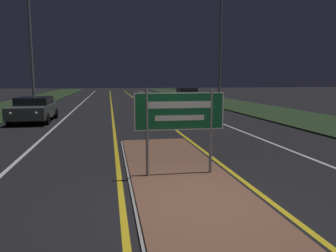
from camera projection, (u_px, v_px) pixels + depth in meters
ground_plane at (199, 206)px, 5.98m from camera, size 160.00×160.00×0.00m
median_island at (179, 176)px, 7.69m from camera, size 2.40×9.18×0.10m
verge_right at (245, 107)px, 27.13m from camera, size 5.00×100.00×0.08m
centre_line_yellow_left at (111, 104)px, 30.09m from camera, size 0.12×70.00×0.01m
centre_line_yellow_right at (141, 104)px, 30.58m from camera, size 0.12×70.00×0.01m
lane_line_white_left at (80, 105)px, 29.60m from camera, size 0.12×70.00×0.01m
lane_line_white_right at (171, 103)px, 31.07m from camera, size 0.12×70.00×0.01m
edge_line_white_left at (45, 105)px, 29.07m from camera, size 0.10×70.00×0.01m
edge_line_white_right at (201, 103)px, 31.60m from camera, size 0.10×70.00×0.01m
highway_sign at (180, 115)px, 7.47m from camera, size 2.09×0.07×2.01m
streetlight_left_near at (29, 15)px, 20.49m from camera, size 0.49×0.49×10.20m
streetlight_right_near at (221, 24)px, 24.12m from camera, size 0.50×0.50×10.16m
car_receding_0 at (179, 106)px, 19.16m from camera, size 1.96×4.23×1.35m
car_receding_1 at (186, 95)px, 32.35m from camera, size 2.03×4.29×1.44m
car_approaching_0 at (34, 109)px, 17.82m from camera, size 2.02×4.57×1.33m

